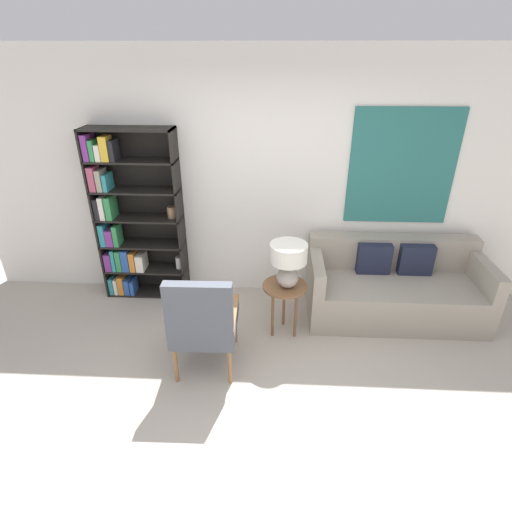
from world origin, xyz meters
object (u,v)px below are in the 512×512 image
Objects in this scene: bookshelf at (129,222)px; couch at (393,288)px; side_table at (285,292)px; table_lamp at (288,260)px; armchair at (203,320)px.

couch is (2.95, -0.27, -0.61)m from bookshelf.
couch is 3.25× the size of side_table.
bookshelf reaches higher than couch.
table_lamp is (0.02, -0.02, 0.37)m from side_table.
bookshelf is at bearing 158.33° from side_table.
table_lamp reaches higher than armchair.
armchair is at bearing -151.73° from couch.
table_lamp is (1.77, -0.72, -0.06)m from bookshelf.
armchair is 0.93m from side_table.
bookshelf is 1.05× the size of couch.
bookshelf is 3.02m from couch.
side_table is at bearing -21.67° from bookshelf.
side_table is at bearing 133.33° from table_lamp.
table_lamp is at bearing 38.20° from armchair.
bookshelf is 3.40× the size of side_table.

